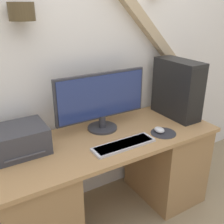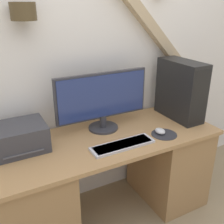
{
  "view_description": "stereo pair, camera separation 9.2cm",
  "coord_description": "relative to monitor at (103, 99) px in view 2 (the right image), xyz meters",
  "views": [
    {
      "loc": [
        -0.85,
        -1.13,
        1.63
      ],
      "look_at": [
        0.03,
        0.33,
        0.92
      ],
      "focal_mm": 42.0,
      "sensor_mm": 36.0,
      "label": 1
    },
    {
      "loc": [
        -0.77,
        -1.18,
        1.63
      ],
      "look_at": [
        0.03,
        0.33,
        0.92
      ],
      "focal_mm": 42.0,
      "sensor_mm": 36.0,
      "label": 2
    }
  ],
  "objects": [
    {
      "name": "computer_tower",
      "position": [
        0.67,
        -0.1,
        -0.0
      ],
      "size": [
        0.18,
        0.43,
        0.48
      ],
      "color": "black",
      "rests_on": "desk"
    },
    {
      "name": "wall_back",
      "position": [
        -0.03,
        0.23,
        0.38
      ],
      "size": [
        6.4,
        0.21,
        2.7
      ],
      "color": "white",
      "rests_on": "ground_plane"
    },
    {
      "name": "mousepad",
      "position": [
        0.35,
        -0.31,
        -0.24
      ],
      "size": [
        0.19,
        0.19,
        0.0
      ],
      "color": "#2D2D33",
      "rests_on": "desk"
    },
    {
      "name": "keyboard",
      "position": [
        -0.01,
        -0.31,
        -0.23
      ],
      "size": [
        0.45,
        0.13,
        0.02
      ],
      "color": "silver",
      "rests_on": "desk"
    },
    {
      "name": "monitor",
      "position": [
        0.0,
        0.0,
        0.0
      ],
      "size": [
        0.73,
        0.23,
        0.44
      ],
      "color": "#333338",
      "rests_on": "desk"
    },
    {
      "name": "printer",
      "position": [
        -0.63,
        -0.02,
        -0.16
      ],
      "size": [
        0.35,
        0.3,
        0.17
      ],
      "color": "#38383D",
      "rests_on": "desk"
    },
    {
      "name": "desk",
      "position": [
        -0.03,
        -0.15,
        -0.6
      ],
      "size": [
        1.65,
        0.65,
        0.73
      ],
      "color": "tan",
      "rests_on": "ground_plane"
    },
    {
      "name": "mouse",
      "position": [
        0.33,
        -0.29,
        -0.22
      ],
      "size": [
        0.07,
        0.09,
        0.04
      ],
      "color": "silver",
      "rests_on": "mousepad"
    }
  ]
}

